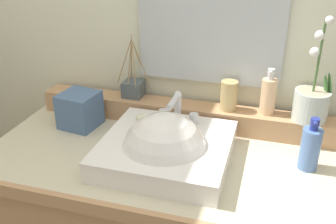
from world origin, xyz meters
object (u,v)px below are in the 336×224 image
Objects in this scene: soap_bar at (145,118)px; soap_dispenser at (268,95)px; potted_plant at (312,101)px; reed_diffuser at (133,88)px; sink_basin at (166,153)px; tumbler_cup at (229,96)px; tissue_box at (80,110)px; lotion_bottle at (310,148)px.

soap_dispenser is (0.40, 0.16, 0.07)m from soap_bar.
reed_diffuser is (-0.65, 0.02, -0.04)m from potted_plant.
sink_basin is 3.74× the size of tumbler_cup.
soap_bar is at bearing -4.81° from tissue_box.
tissue_box is (-0.53, -0.13, -0.07)m from tumbler_cup.
tissue_box is (-0.38, 0.14, 0.04)m from sink_basin.
tissue_box is (-0.27, 0.02, -0.02)m from soap_bar.
soap_bar is 0.28× the size of reed_diffuser.
sink_basin is 0.53m from potted_plant.
reed_diffuser is 0.22m from tissue_box.
reed_diffuser is (-0.22, 0.29, 0.09)m from sink_basin.
potted_plant is 0.83m from tissue_box.
tumbler_cup is at bearing 179.32° from potted_plant.
sink_basin reaches higher than tissue_box.
reed_diffuser is at bearing 163.09° from lotion_bottle.
tissue_box is at bearing 159.18° from sink_basin.
reed_diffuser reaches higher than soap_bar.
sink_basin is 3.08× the size of tissue_box.
reed_diffuser is at bearing 122.83° from soap_bar.
sink_basin is at bearing -47.55° from soap_bar.
tumbler_cup is at bearing -2.41° from reed_diffuser.
tissue_box is (-0.16, -0.14, -0.05)m from reed_diffuser.
soap_bar is 0.20m from reed_diffuser.
soap_bar is 0.31m from tumbler_cup.
soap_bar is at bearing -57.17° from reed_diffuser.
sink_basin is 0.37m from reed_diffuser.
sink_basin is 2.44× the size of soap_dispenser.
soap_dispenser is 1.53× the size of tumbler_cup.
potted_plant is at bearing 15.03° from soap_bar.
lotion_bottle is (0.55, -0.03, -0.01)m from soap_bar.
reed_diffuser is 0.68m from lotion_bottle.
sink_basin is 0.33m from tumbler_cup.
sink_basin is at bearing -20.82° from tissue_box.
potted_plant is at bearing 31.70° from sink_basin.
tumbler_cup reaches higher than tissue_box.
sink_basin reaches higher than soap_bar.
lotion_bottle is at bearing -16.91° from reed_diffuser.
reed_diffuser is at bearing 177.59° from tumbler_cup.
sink_basin is 2.34× the size of lotion_bottle.
lotion_bottle is 0.82m from tissue_box.
tumbler_cup is at bearing 13.41° from tissue_box.
soap_dispenser reaches higher than sink_basin.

